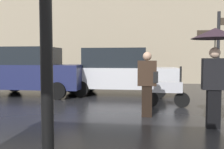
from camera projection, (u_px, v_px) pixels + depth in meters
name	position (u px, v px, depth m)	size (l,w,h in m)	color
pedestrian_with_umbrella	(215.00, 51.00, 5.19)	(0.99, 0.99, 2.10)	black
pedestrian_with_bag	(148.00, 80.00, 6.26)	(0.50, 0.24, 1.64)	black
parked_scooter	(165.00, 89.00, 7.54)	(1.38, 0.32, 1.23)	black
parked_car_left	(32.00, 71.00, 9.95)	(4.04, 1.98, 1.91)	#1E234C
parked_car_right	(119.00, 71.00, 10.16)	(4.47, 1.84, 1.88)	silver
street_signpost	(218.00, 53.00, 6.31)	(1.08, 0.08, 2.65)	black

